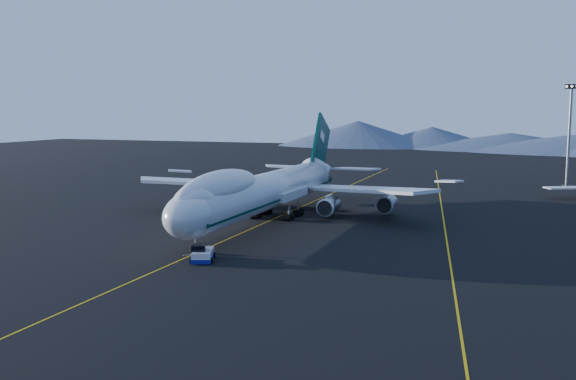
% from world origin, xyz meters
% --- Properties ---
extents(ground, '(500.00, 500.00, 0.00)m').
position_xyz_m(ground, '(0.00, 0.00, 0.00)').
color(ground, black).
rests_on(ground, ground).
extents(taxiway_line_main, '(0.25, 220.00, 0.01)m').
position_xyz_m(taxiway_line_main, '(0.00, 0.00, 0.01)').
color(taxiway_line_main, gold).
rests_on(taxiway_line_main, ground).
extents(taxiway_line_side, '(28.08, 198.09, 0.01)m').
position_xyz_m(taxiway_line_side, '(30.00, 10.00, 0.01)').
color(taxiway_line_side, gold).
rests_on(taxiway_line_side, ground).
extents(boeing_747, '(59.62, 72.43, 19.37)m').
position_xyz_m(boeing_747, '(0.00, 0.03, 5.81)').
color(boeing_747, silver).
rests_on(boeing_747, ground).
extents(pushback_tug, '(4.32, 5.82, 2.27)m').
position_xyz_m(pushback_tug, '(3.00, -30.21, 0.72)').
color(pushback_tug, silver).
rests_on(pushback_tug, ground).
extents(floodlight_mast, '(3.27, 2.45, 26.45)m').
position_xyz_m(floodlight_mast, '(53.70, 75.70, 13.40)').
color(floodlight_mast, black).
rests_on(floodlight_mast, ground).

